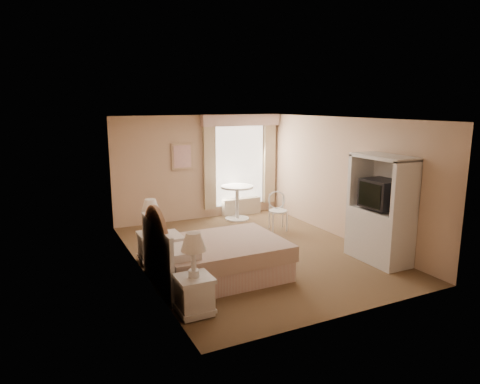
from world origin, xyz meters
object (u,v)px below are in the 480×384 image
nightstand_near (194,285)px  armoire (380,218)px  bed (214,258)px  cafe_chair (277,208)px  nightstand_far (152,239)px  round_table (237,197)px

nightstand_near → armoire: armoire is taller
bed → nightstand_near: size_ratio=1.86×
nightstand_near → cafe_chair: size_ratio=1.31×
bed → armoire: bearing=-11.2°
nightstand_far → armoire: 4.05m
nightstand_far → armoire: armoire is taller
round_table → nightstand_near: bearing=-122.4°
nightstand_near → nightstand_far: bearing=90.0°
round_table → bed: bearing=-121.7°
bed → cafe_chair: bearing=39.2°
nightstand_far → round_table: nightstand_far is taller
nightstand_near → round_table: 4.84m
nightstand_near → nightstand_far: nightstand_far is taller
round_table → armoire: armoire is taller
bed → round_table: size_ratio=2.51×
round_table → cafe_chair: cafe_chair is taller
nightstand_near → round_table: bearing=57.6°
armoire → cafe_chair: bearing=103.9°
bed → round_table: bearing=58.3°
bed → armoire: size_ratio=1.09×
nightstand_near → nightstand_far: size_ratio=1.00×
cafe_chair → nightstand_far: bearing=-150.7°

